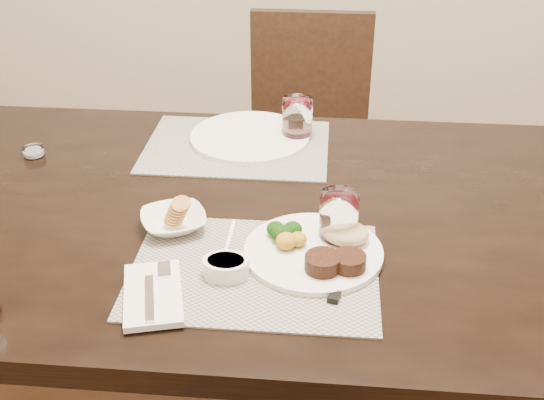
# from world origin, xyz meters

# --- Properties ---
(dining_table) EXTENTS (2.00, 1.00, 0.75)m
(dining_table) POSITION_xyz_m (0.00, 0.00, 0.67)
(dining_table) COLOR black
(dining_table) RESTS_ON ground
(chair_far) EXTENTS (0.42, 0.42, 0.90)m
(chair_far) POSITION_xyz_m (0.00, 0.93, 0.50)
(chair_far) COLOR black
(chair_far) RESTS_ON ground
(placemat_near) EXTENTS (0.46, 0.34, 0.00)m
(placemat_near) POSITION_xyz_m (-0.05, -0.23, 0.75)
(placemat_near) COLOR gray
(placemat_near) RESTS_ON dining_table
(placemat_far) EXTENTS (0.46, 0.34, 0.00)m
(placemat_far) POSITION_xyz_m (-0.16, 0.29, 0.75)
(placemat_far) COLOR gray
(placemat_far) RESTS_ON dining_table
(dinner_plate) EXTENTS (0.27, 0.27, 0.05)m
(dinner_plate) POSITION_xyz_m (0.07, -0.17, 0.77)
(dinner_plate) COLOR white
(dinner_plate) RESTS_ON placemat_near
(napkin_fork) EXTENTS (0.14, 0.20, 0.02)m
(napkin_fork) POSITION_xyz_m (-0.22, -0.33, 0.76)
(napkin_fork) COLOR white
(napkin_fork) RESTS_ON placemat_near
(steak_knife) EXTENTS (0.05, 0.22, 0.01)m
(steak_knife) POSITION_xyz_m (0.10, -0.24, 0.76)
(steak_knife) COLOR silver
(steak_knife) RESTS_ON placemat_near
(cracker_bowl) EXTENTS (0.17, 0.17, 0.06)m
(cracker_bowl) POSITION_xyz_m (-0.23, -0.10, 0.77)
(cracker_bowl) COLOR white
(cracker_bowl) RESTS_ON placemat_near
(sauce_ramekin) EXTENTS (0.09, 0.13, 0.07)m
(sauce_ramekin) POSITION_xyz_m (-0.10, -0.25, 0.77)
(sauce_ramekin) COLOR white
(sauce_ramekin) RESTS_ON placemat_near
(wine_glass_near) EXTENTS (0.08, 0.08, 0.10)m
(wine_glass_near) POSITION_xyz_m (0.10, -0.11, 0.80)
(wine_glass_near) COLOR silver
(wine_glass_near) RESTS_ON placemat_near
(far_plate) EXTENTS (0.31, 0.31, 0.01)m
(far_plate) POSITION_xyz_m (-0.13, 0.33, 0.76)
(far_plate) COLOR white
(far_plate) RESTS_ON placemat_far
(wine_glass_far) EXTENTS (0.08, 0.08, 0.11)m
(wine_glass_far) POSITION_xyz_m (-0.01, 0.35, 0.80)
(wine_glass_far) COLOR silver
(wine_glass_far) RESTS_ON placemat_far
(salt_cellar) EXTENTS (0.05, 0.05, 0.02)m
(salt_cellar) POSITION_xyz_m (-0.65, 0.20, 0.76)
(salt_cellar) COLOR silver
(salt_cellar) RESTS_ON dining_table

